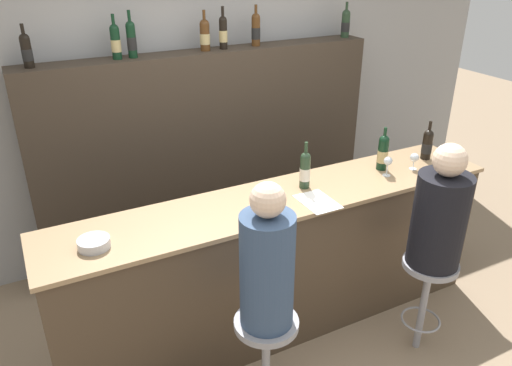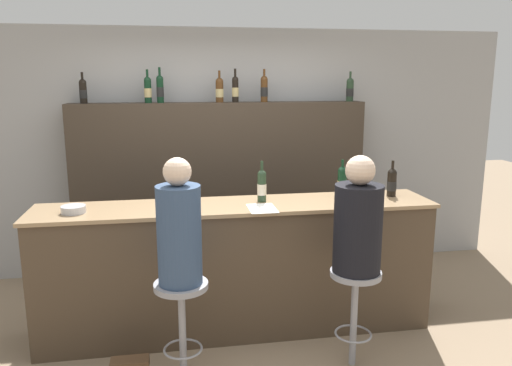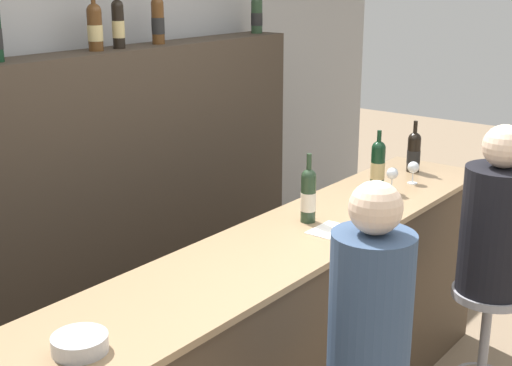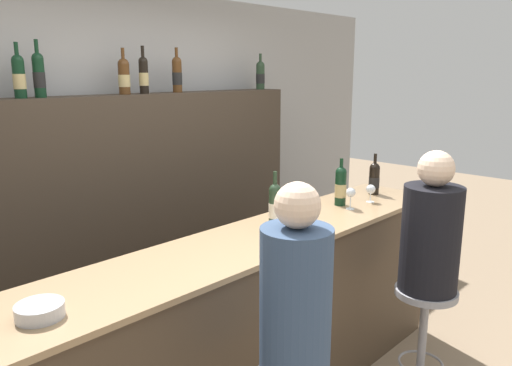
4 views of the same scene
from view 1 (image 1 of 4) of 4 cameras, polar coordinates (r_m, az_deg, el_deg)
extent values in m
plane|color=#8C755B|center=(3.82, 4.71, -18.01)|extent=(16.00, 16.00, 0.00)
cube|color=#9E9E9E|center=(4.56, -6.56, 8.58)|extent=(6.40, 0.05, 2.60)
cube|color=#473828|center=(3.66, 2.75, -9.40)|extent=(3.18, 0.55, 1.06)
cube|color=#997A56|center=(3.37, 2.94, -1.82)|extent=(3.22, 0.59, 0.03)
cube|color=#382D23|center=(4.49, -5.28, 3.20)|extent=(3.02, 0.28, 1.84)
cylinder|color=#233823|center=(3.46, 5.61, 1.20)|extent=(0.07, 0.07, 0.23)
cylinder|color=beige|center=(3.47, 5.60, 1.03)|extent=(0.07, 0.07, 0.09)
sphere|color=#233823|center=(3.42, 5.69, 2.92)|extent=(0.07, 0.07, 0.07)
cylinder|color=#233823|center=(3.39, 5.74, 3.90)|extent=(0.02, 0.02, 0.10)
cylinder|color=black|center=(3.85, 14.27, 3.14)|extent=(0.08, 0.08, 0.23)
cylinder|color=tan|center=(3.85, 14.25, 2.98)|extent=(0.08, 0.08, 0.09)
sphere|color=black|center=(3.81, 14.46, 4.75)|extent=(0.08, 0.08, 0.08)
cylinder|color=black|center=(3.79, 14.55, 5.55)|extent=(0.02, 0.02, 0.08)
cylinder|color=black|center=(4.15, 18.94, 3.95)|extent=(0.08, 0.08, 0.20)
cylinder|color=black|center=(4.15, 18.92, 3.82)|extent=(0.08, 0.08, 0.08)
sphere|color=black|center=(4.11, 19.14, 5.24)|extent=(0.08, 0.08, 0.08)
cylinder|color=black|center=(4.09, 19.27, 6.05)|extent=(0.02, 0.02, 0.09)
cylinder|color=black|center=(3.92, -24.69, 13.32)|extent=(0.07, 0.07, 0.20)
cylinder|color=black|center=(3.92, -24.67, 13.18)|extent=(0.07, 0.07, 0.08)
sphere|color=black|center=(3.91, -24.97, 14.73)|extent=(0.07, 0.07, 0.07)
cylinder|color=black|center=(3.90, -25.13, 15.55)|extent=(0.02, 0.02, 0.09)
cylinder|color=black|center=(4.00, -15.72, 15.02)|extent=(0.07, 0.07, 0.22)
cylinder|color=tan|center=(4.00, -15.70, 14.87)|extent=(0.07, 0.07, 0.09)
sphere|color=black|center=(3.98, -15.92, 16.58)|extent=(0.07, 0.07, 0.07)
cylinder|color=black|center=(3.97, -16.03, 17.43)|extent=(0.02, 0.02, 0.09)
cylinder|color=black|center=(4.02, -14.02, 15.38)|extent=(0.07, 0.07, 0.24)
cylinder|color=black|center=(4.02, -14.00, 15.21)|extent=(0.07, 0.07, 0.09)
sphere|color=black|center=(4.00, -14.21, 17.03)|extent=(0.07, 0.07, 0.07)
cylinder|color=black|center=(4.00, -14.31, 17.92)|extent=(0.02, 0.02, 0.10)
cylinder|color=#4C2D14|center=(4.20, -5.80, 16.21)|extent=(0.08, 0.08, 0.21)
cylinder|color=tan|center=(4.20, -5.80, 16.07)|extent=(0.08, 0.08, 0.08)
sphere|color=#4C2D14|center=(4.19, -5.87, 17.61)|extent=(0.08, 0.08, 0.08)
cylinder|color=#4C2D14|center=(4.18, -5.91, 18.46)|extent=(0.02, 0.02, 0.09)
cylinder|color=black|center=(4.26, -3.77, 16.55)|extent=(0.07, 0.07, 0.23)
cylinder|color=tan|center=(4.26, -3.76, 16.40)|extent=(0.07, 0.07, 0.09)
sphere|color=black|center=(4.24, -3.81, 18.07)|extent=(0.07, 0.07, 0.07)
cylinder|color=black|center=(4.24, -3.84, 18.89)|extent=(0.02, 0.02, 0.10)
cylinder|color=#4C2D14|center=(4.39, -0.02, 16.89)|extent=(0.07, 0.07, 0.23)
cylinder|color=black|center=(4.39, -0.02, 16.74)|extent=(0.07, 0.07, 0.09)
sphere|color=#4C2D14|center=(4.37, -0.02, 18.38)|extent=(0.07, 0.07, 0.07)
cylinder|color=#4C2D14|center=(4.36, -0.02, 19.15)|extent=(0.02, 0.02, 0.09)
cylinder|color=#233823|center=(4.88, 10.18, 17.28)|extent=(0.08, 0.08, 0.21)
cylinder|color=black|center=(4.88, 10.17, 17.16)|extent=(0.08, 0.08, 0.08)
sphere|color=#233823|center=(4.87, 10.28, 18.48)|extent=(0.08, 0.08, 0.08)
cylinder|color=#233823|center=(4.86, 10.34, 19.18)|extent=(0.02, 0.02, 0.09)
cylinder|color=silver|center=(3.79, 14.67, 0.86)|extent=(0.06, 0.06, 0.00)
cylinder|color=silver|center=(3.77, 14.75, 1.46)|extent=(0.01, 0.01, 0.08)
sphere|color=silver|center=(3.75, 14.87, 2.45)|extent=(0.06, 0.06, 0.06)
cylinder|color=silver|center=(3.96, 17.47, 1.56)|extent=(0.06, 0.06, 0.00)
cylinder|color=silver|center=(3.94, 17.54, 1.99)|extent=(0.01, 0.01, 0.06)
sphere|color=silver|center=(3.92, 17.65, 2.80)|extent=(0.07, 0.07, 0.07)
cylinder|color=#B7B7BC|center=(2.96, -18.04, -6.56)|extent=(0.18, 0.18, 0.06)
cube|color=white|center=(3.32, 7.05, -2.14)|extent=(0.21, 0.30, 0.00)
cylinder|color=gray|center=(2.91, 1.19, -15.72)|extent=(0.37, 0.37, 0.04)
cylinder|color=#334766|center=(2.68, 1.26, -10.04)|extent=(0.29, 0.29, 0.67)
sphere|color=beige|center=(2.46, 1.35, -1.94)|extent=(0.19, 0.19, 0.19)
cylinder|color=gray|center=(3.76, 18.51, -13.38)|extent=(0.05, 0.05, 0.69)
torus|color=gray|center=(3.82, 18.29, -14.60)|extent=(0.27, 0.27, 0.02)
cylinder|color=gray|center=(3.54, 19.34, -8.76)|extent=(0.37, 0.37, 0.04)
cylinder|color=black|center=(3.37, 20.16, -4.06)|extent=(0.34, 0.34, 0.63)
sphere|color=beige|center=(3.20, 21.28, 2.46)|extent=(0.21, 0.21, 0.21)
camera|label=2|loc=(1.72, 103.81, -27.57)|focal=35.00mm
camera|label=3|loc=(1.34, -70.71, -9.14)|focal=50.00mm
camera|label=4|loc=(1.06, -45.26, -20.57)|focal=35.00mm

